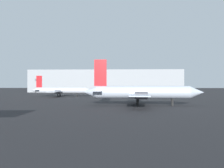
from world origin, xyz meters
name	(u,v)px	position (x,y,z in m)	size (l,w,h in m)	color
airplane_on_taxiway	(141,92)	(7.92, 41.04, 3.12)	(27.40, 19.98, 10.64)	#B2BCCC
airplane_distant	(61,90)	(-20.76, 76.57, 2.52)	(25.04, 19.16, 8.43)	silver
terminal_building	(106,81)	(-6.46, 133.63, 7.05)	(95.73, 26.04, 14.10)	#999EA3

